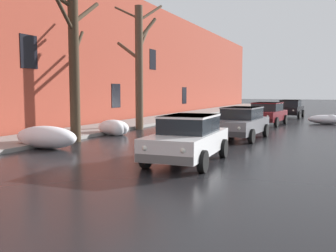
# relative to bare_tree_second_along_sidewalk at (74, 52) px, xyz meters

# --- Properties ---
(left_sidewalk_slab) EXTENTS (3.09, 80.00, 0.16)m
(left_sidewalk_slab) POSITION_rel_bare_tree_second_along_sidewalk_xyz_m (-1.79, 6.11, -3.69)
(left_sidewalk_slab) COLOR gray
(left_sidewalk_slab) RESTS_ON ground
(brick_townhouse_facade) EXTENTS (0.63, 80.00, 8.98)m
(brick_townhouse_facade) POSITION_rel_bare_tree_second_along_sidewalk_xyz_m (-3.84, 6.12, 0.72)
(brick_townhouse_facade) COLOR brown
(brick_townhouse_facade) RESTS_ON ground
(snow_bank_near_corner_left) EXTENTS (1.62, 1.00, 0.75)m
(snow_bank_near_corner_left) POSITION_rel_bare_tree_second_along_sidewalk_xyz_m (0.28, 2.70, -3.41)
(snow_bank_near_corner_left) COLOR white
(snow_bank_near_corner_left) RESTS_ON ground
(snow_bank_along_left_kerb) EXTENTS (2.33, 1.05, 0.63)m
(snow_bank_along_left_kerb) POSITION_rel_bare_tree_second_along_sidewalk_xyz_m (9.59, 13.58, -3.47)
(snow_bank_along_left_kerb) COLOR white
(snow_bank_along_left_kerb) RESTS_ON ground
(snow_bank_mid_block_left) EXTENTS (2.65, 1.18, 0.84)m
(snow_bank_mid_block_left) POSITION_rel_bare_tree_second_along_sidewalk_xyz_m (0.16, -1.99, -3.36)
(snow_bank_mid_block_left) COLOR white
(snow_bank_mid_block_left) RESTS_ON ground
(bare_tree_second_along_sidewalk) EXTENTS (0.89, 3.81, 7.06)m
(bare_tree_second_along_sidewalk) POSITION_rel_bare_tree_second_along_sidewalk_xyz_m (0.00, 0.00, 0.00)
(bare_tree_second_along_sidewalk) COLOR #382B1E
(bare_tree_second_along_sidewalk) RESTS_ON ground
(bare_tree_mid_block) EXTENTS (2.61, 2.32, 7.13)m
(bare_tree_mid_block) POSITION_rel_bare_tree_second_along_sidewalk_xyz_m (-0.05, 5.77, -0.02)
(bare_tree_mid_block) COLOR #4C3D2D
(bare_tree_mid_block) RESTS_ON ground
(sedan_white_approaching_near_lane) EXTENTS (1.98, 4.05, 1.42)m
(sedan_white_approaching_near_lane) POSITION_rel_bare_tree_second_along_sidewalk_xyz_m (6.00, -2.38, -3.02)
(sedan_white_approaching_near_lane) COLOR silver
(sedan_white_approaching_near_lane) RESTS_ON ground
(sedan_grey_parked_kerbside_close) EXTENTS (2.03, 4.19, 1.42)m
(sedan_grey_parked_kerbside_close) POSITION_rel_bare_tree_second_along_sidewalk_xyz_m (6.17, 3.87, -3.02)
(sedan_grey_parked_kerbside_close) COLOR slate
(sedan_grey_parked_kerbside_close) RESTS_ON ground
(sedan_maroon_parked_kerbside_mid) EXTENTS (2.28, 4.05, 1.42)m
(sedan_maroon_parked_kerbside_mid) POSITION_rel_bare_tree_second_along_sidewalk_xyz_m (6.05, 11.40, -3.01)
(sedan_maroon_parked_kerbside_mid) COLOR maroon
(sedan_maroon_parked_kerbside_mid) RESTS_ON ground
(sedan_black_parked_far_down_block) EXTENTS (2.01, 4.10, 1.42)m
(sedan_black_parked_far_down_block) POSITION_rel_bare_tree_second_along_sidewalk_xyz_m (6.67, 18.92, -3.02)
(sedan_black_parked_far_down_block) COLOR black
(sedan_black_parked_far_down_block) RESTS_ON ground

